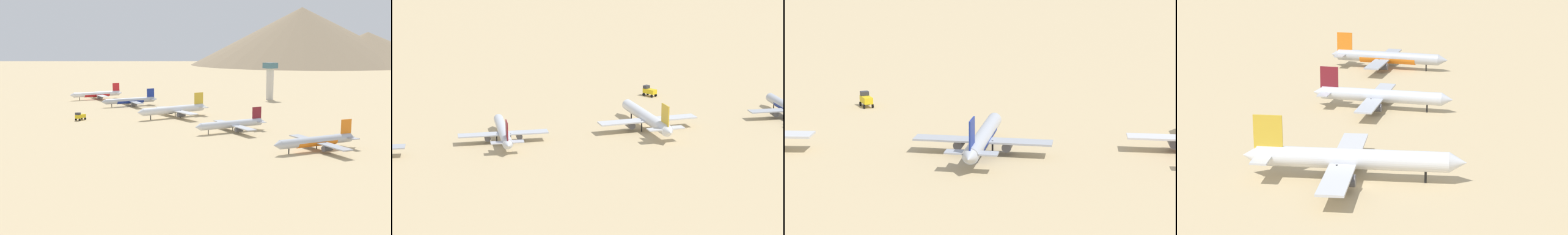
{
  "view_description": "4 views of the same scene",
  "coord_description": "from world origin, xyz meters",
  "views": [
    {
      "loc": [
        118.07,
        200.05,
        36.31
      ],
      "look_at": [
        1.37,
        27.35,
        3.56
      ],
      "focal_mm": 42.93,
      "sensor_mm": 36.0,
      "label": 1
    },
    {
      "loc": [
        -234.51,
        97.37,
        71.03
      ],
      "look_at": [
        -0.55,
        21.69,
        4.97
      ],
      "focal_mm": 73.95,
      "sensor_mm": 36.0,
      "label": 2
    },
    {
      "loc": [
        -134.66,
        -53.93,
        37.74
      ],
      "look_at": [
        -1.13,
        -47.98,
        6.77
      ],
      "focal_mm": 61.81,
      "sensor_mm": 36.0,
      "label": 3
    },
    {
      "loc": [
        15.76,
        -125.68,
        49.73
      ],
      "look_at": [
        -1.07,
        24.33,
        5.36
      ],
      "focal_mm": 70.65,
      "sensor_mm": 36.0,
      "label": 4
    }
  ],
  "objects": [
    {
      "name": "service_truck",
      "position": [
        39.59,
        -15.66,
        2.08
      ],
      "size": [
        5.7,
        4.65,
        3.9
      ],
      "color": "yellow",
      "rests_on": "ground"
    },
    {
      "name": "parked_jet_2",
      "position": [
        -2.7,
        2.49,
        3.93
      ],
      "size": [
        40.37,
        32.68,
        11.67
      ],
      "color": "silver",
      "rests_on": "ground"
    },
    {
      "name": "ground_plane",
      "position": [
        0.0,
        0.0,
        0.0
      ],
      "size": [
        1800.0,
        1800.0,
        0.0
      ],
      "primitive_type": "plane",
      "color": "tan"
    },
    {
      "name": "parked_jet_3",
      "position": [
        -2.17,
        49.45,
        3.3
      ],
      "size": [
        33.94,
        27.67,
        9.79
      ],
      "color": "silver",
      "rests_on": "ground"
    }
  ]
}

